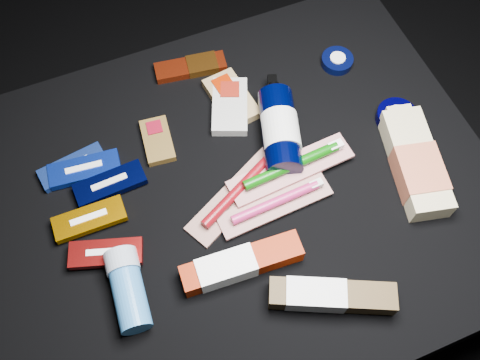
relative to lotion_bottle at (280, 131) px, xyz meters
name	(u,v)px	position (x,y,z in m)	size (l,w,h in m)	color
ground	(236,260)	(-0.12, -0.07, -0.44)	(3.00, 3.00, 0.00)	black
cloth_table	(235,231)	(-0.12, -0.07, -0.24)	(0.98, 0.78, 0.40)	black
luna_bar_0	(73,167)	(-0.39, 0.09, -0.03)	(0.13, 0.07, 0.02)	#2348B7
luna_bar_1	(85,169)	(-0.37, 0.08, -0.02)	(0.14, 0.06, 0.02)	#1030B9
luna_bar_2	(110,184)	(-0.33, 0.03, -0.02)	(0.13, 0.06, 0.02)	#020631
luna_bar_3	(90,219)	(-0.39, -0.03, -0.02)	(0.13, 0.05, 0.02)	#B06E00
luna_bar_4	(106,253)	(-0.38, -0.10, -0.02)	(0.13, 0.08, 0.02)	maroon
clif_bar_0	(157,139)	(-0.22, 0.09, -0.03)	(0.06, 0.10, 0.02)	brown
clif_bar_1	(230,104)	(-0.06, 0.11, -0.02)	(0.11, 0.15, 0.02)	#B2B2AB
clif_bar_2	(230,97)	(-0.05, 0.13, -0.02)	(0.08, 0.14, 0.02)	olive
power_bar	(194,66)	(-0.09, 0.23, -0.03)	(0.15, 0.07, 0.02)	maroon
lotion_bottle	(280,131)	(0.00, 0.00, 0.00)	(0.12, 0.23, 0.07)	black
cream_tin_upper	(337,61)	(0.19, 0.13, -0.03)	(0.07, 0.07, 0.02)	black
cream_tin_lower	(396,117)	(0.24, -0.04, -0.02)	(0.08, 0.08, 0.02)	black
bodywash_bottle	(416,164)	(0.21, -0.16, -0.01)	(0.12, 0.24, 0.05)	beige
deodorant_stick	(128,288)	(-0.36, -0.18, -0.01)	(0.07, 0.14, 0.06)	teal
toothbrush_pack_0	(241,189)	(-0.11, -0.07, -0.03)	(0.24, 0.16, 0.03)	#A7A29C
toothbrush_pack_1	(277,203)	(-0.06, -0.13, -0.02)	(0.22, 0.06, 0.02)	#BCB5AF
toothbrush_pack_2	(293,167)	(-0.01, -0.08, -0.01)	(0.25, 0.07, 0.03)	silver
toothpaste_carton_red	(236,265)	(-0.18, -0.21, -0.02)	(0.21, 0.06, 0.04)	#8A1B01
toothpaste_carton_green	(326,296)	(-0.06, -0.32, -0.01)	(0.21, 0.13, 0.04)	#3D2C14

